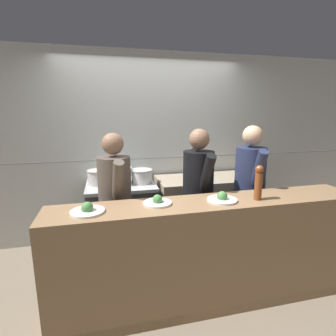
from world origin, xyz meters
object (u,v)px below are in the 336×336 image
object	(u,v)px
plated_dish_main	(87,210)
chef_line	(249,190)
pepper_mill	(259,182)
sauce_pot	(121,175)
plated_dish_dessert	(222,198)
braising_pot	(142,176)
oven_range	(122,217)
stock_pot	(98,177)
chef_sous	(198,195)
chef_head_cook	(115,203)
plated_dish_appetiser	(157,202)
chefs_knife	(204,179)

from	to	relation	value
plated_dish_main	chef_line	size ratio (longest dim) A/B	0.16
pepper_mill	chef_line	world-z (taller)	chef_line
sauce_pot	chef_line	world-z (taller)	chef_line
plated_dish_main	plated_dish_dessert	bearing A→B (deg)	0.27
sauce_pot	braising_pot	size ratio (longest dim) A/B	0.97
plated_dish_dessert	plated_dish_main	bearing A→B (deg)	-179.73
oven_range	stock_pot	distance (m)	0.62
chef_sous	chef_head_cook	bearing A→B (deg)	178.10
sauce_pot	chef_sous	bearing A→B (deg)	-39.89
sauce_pot	plated_dish_dessert	bearing A→B (deg)	-55.51
plated_dish_appetiser	chef_head_cook	bearing A→B (deg)	126.50
stock_pot	chef_sous	size ratio (longest dim) A/B	0.16
oven_range	chef_head_cook	world-z (taller)	chef_head_cook
plated_dish_main	plated_dish_appetiser	bearing A→B (deg)	6.23
plated_dish_appetiser	chef_head_cook	world-z (taller)	chef_head_cook
braising_pot	plated_dish_dessert	size ratio (longest dim) A/B	1.01
plated_dish_dessert	chef_head_cook	bearing A→B (deg)	150.53
chef_line	chef_sous	bearing A→B (deg)	-171.01
plated_dish_main	pepper_mill	xyz separation A→B (m)	(1.48, -0.04, 0.14)
oven_range	stock_pot	world-z (taller)	stock_pot
chef_head_cook	sauce_pot	bearing A→B (deg)	73.77
chefs_knife	pepper_mill	world-z (taller)	pepper_mill
braising_pot	plated_dish_main	xyz separation A→B (m)	(-0.60, -1.18, 0.04)
braising_pot	plated_dish_appetiser	bearing A→B (deg)	-91.15
chef_sous	pepper_mill	bearing A→B (deg)	-60.56
plated_dish_main	plated_dish_appetiser	distance (m)	0.58
braising_pot	chef_sous	bearing A→B (deg)	-51.00
plated_dish_dessert	sauce_pot	bearing A→B (deg)	124.49
plated_dish_dessert	chef_head_cook	world-z (taller)	chef_head_cook
plated_dish_main	chef_head_cook	xyz separation A→B (m)	(0.23, 0.53, -0.15)
pepper_mill	chef_sous	world-z (taller)	chef_sous
chefs_knife	plated_dish_dessert	bearing A→B (deg)	-103.52
plated_dish_main	pepper_mill	world-z (taller)	pepper_mill
chef_sous	chef_line	distance (m)	0.62
chef_line	plated_dish_main	bearing A→B (deg)	-153.51
plated_dish_dessert	pepper_mill	xyz separation A→B (m)	(0.33, -0.04, 0.14)
sauce_pot	braising_pot	distance (m)	0.26
chefs_knife	chef_head_cook	bearing A→B (deg)	-152.95
chef_head_cook	pepper_mill	bearing A→B (deg)	-31.18
braising_pot	plated_dish_main	size ratio (longest dim) A/B	1.00
chef_head_cook	chef_line	distance (m)	1.50
pepper_mill	braising_pot	bearing A→B (deg)	125.86
plated_dish_main	sauce_pot	bearing A→B (deg)	73.87
sauce_pot	chef_sous	world-z (taller)	chef_sous
plated_dish_main	braising_pot	bearing A→B (deg)	63.12
chefs_knife	chef_head_cook	size ratio (longest dim) A/B	0.20
plated_dish_appetiser	plated_dish_dessert	distance (m)	0.58
chefs_knife	pepper_mill	size ratio (longest dim) A/B	0.98
sauce_pot	chef_head_cook	bearing A→B (deg)	-99.39
plated_dish_dessert	chef_line	world-z (taller)	chef_line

